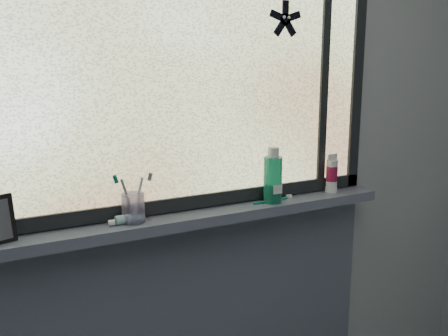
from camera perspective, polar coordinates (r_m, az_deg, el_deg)
The scene contains 13 objects.
wall_back at distance 1.85m, azimuth -4.25°, elevation 2.31°, with size 3.00×0.01×2.50m, color #9EA3A8.
windowsill at distance 1.84m, azimuth -3.20°, elevation -5.72°, with size 1.62×0.14×0.04m, color #51586C.
sill_apron at distance 2.10m, azimuth -3.72°, elevation -18.63°, with size 1.62×0.02×0.98m, color #51586C.
window_pane at distance 1.80m, azimuth -4.10°, elevation 11.00°, with size 1.50×0.01×1.00m, color silver.
frame_bottom at distance 1.87m, azimuth -3.83°, elevation -3.86°, with size 1.60×0.03×0.05m, color black.
frame_right at distance 2.23m, azimuth 14.89°, elevation 10.83°, with size 0.05×0.03×1.10m, color black.
frame_mullion at distance 2.11m, azimuth 11.31°, elevation 10.95°, with size 0.04×0.03×1.00m, color black.
starfish_sticker at distance 1.99m, azimuth 7.02°, elevation 16.51°, with size 0.15×0.02×0.15m, color black, non-canonical shape.
toothpaste_tube at distance 1.75m, azimuth -10.78°, elevation -5.71°, with size 0.18×0.04×0.03m, color white, non-canonical shape.
toothbrush_cup at distance 1.74m, azimuth -10.33°, elevation -4.51°, with size 0.08×0.08×0.10m, color #B4A8DF.
toothbrush_lying at distance 1.98m, azimuth 5.41°, elevation -3.67°, with size 0.20×0.02×0.01m, color #0C7457, non-canonical shape.
mouthwash_bottle at distance 1.95m, azimuth 5.60°, elevation -0.80°, with size 0.07×0.07×0.18m, color #1B8D68.
cream_tube at distance 2.15m, azimuth 12.22°, elevation -0.43°, with size 0.05×0.05×0.12m, color silver.
Camera 1 is at (-0.72, -0.37, 1.56)m, focal length 40.00 mm.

